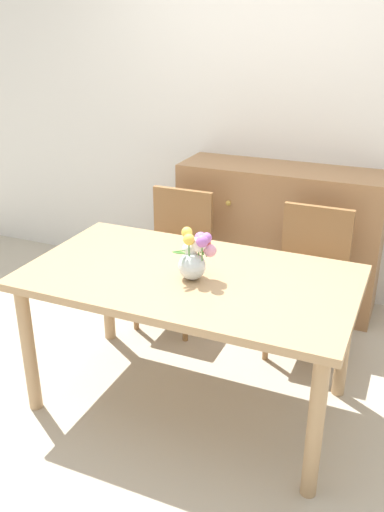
{
  "coord_description": "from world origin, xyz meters",
  "views": [
    {
      "loc": [
        0.98,
        -2.22,
        1.92
      ],
      "look_at": [
        0.03,
        -0.05,
        0.88
      ],
      "focal_mm": 38.2,
      "sensor_mm": 36.0,
      "label": 1
    }
  ],
  "objects_px": {
    "dining_table": "(189,290)",
    "dresser": "(278,237)",
    "chair_left": "(176,248)",
    "chair_right": "(310,271)",
    "flower_vase": "(195,255)"
  },
  "relations": [
    {
      "from": "dining_table",
      "to": "dresser",
      "type": "relative_size",
      "value": 1.17
    },
    {
      "from": "chair_left",
      "to": "chair_right",
      "type": "xyz_separation_m",
      "value": [
        0.9,
        0.0,
        0.0
      ]
    },
    {
      "from": "chair_right",
      "to": "dining_table",
      "type": "bearing_deg",
      "value": 60.81
    },
    {
      "from": "dining_table",
      "to": "dresser",
      "type": "bearing_deg",
      "value": 85.37
    },
    {
      "from": "chair_left",
      "to": "chair_right",
      "type": "relative_size",
      "value": 1.0
    },
    {
      "from": "dining_table",
      "to": "chair_left",
      "type": "bearing_deg",
      "value": 119.19
    },
    {
      "from": "dining_table",
      "to": "flower_vase",
      "type": "distance_m",
      "value": 0.22
    },
    {
      "from": "chair_right",
      "to": "flower_vase",
      "type": "xyz_separation_m",
      "value": [
        -0.4,
        -0.84,
        0.37
      ]
    },
    {
      "from": "chair_left",
      "to": "flower_vase",
      "type": "xyz_separation_m",
      "value": [
        0.49,
        -0.84,
        0.37
      ]
    },
    {
      "from": "dining_table",
      "to": "flower_vase",
      "type": "relative_size",
      "value": 6.72
    },
    {
      "from": "chair_left",
      "to": "dresser",
      "type": "height_order",
      "value": "dresser"
    },
    {
      "from": "dining_table",
      "to": "dresser",
      "type": "xyz_separation_m",
      "value": [
        0.11,
        1.33,
        -0.17
      ]
    },
    {
      "from": "chair_right",
      "to": "dresser",
      "type": "xyz_separation_m",
      "value": [
        -0.34,
        0.53,
        -0.02
      ]
    },
    {
      "from": "flower_vase",
      "to": "chair_right",
      "type": "bearing_deg",
      "value": 64.25
    },
    {
      "from": "chair_left",
      "to": "dresser",
      "type": "relative_size",
      "value": 0.64
    }
  ]
}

